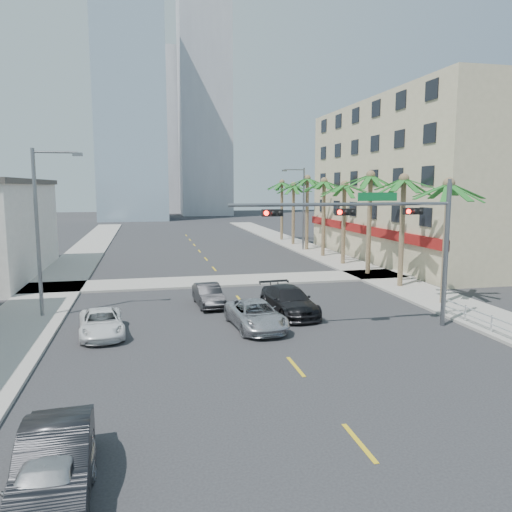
{
  "coord_description": "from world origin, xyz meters",
  "views": [
    {
      "loc": [
        -5.58,
        -14.03,
        7.05
      ],
      "look_at": [
        -0.14,
        10.64,
        3.5
      ],
      "focal_mm": 35.0,
      "sensor_mm": 36.0,
      "label": 1
    }
  ],
  "objects_px": {
    "car_parked_far": "(101,323)",
    "car_lane_center": "(256,315)",
    "car_lane_right": "(289,301)",
    "car_lane_left": "(208,295)",
    "traffic_signal_mast": "(388,228)",
    "car_parked_mid": "(55,462)",
    "car_parked_near": "(48,486)"
  },
  "relations": [
    {
      "from": "car_lane_left",
      "to": "car_lane_right",
      "type": "bearing_deg",
      "value": -39.44
    },
    {
      "from": "traffic_signal_mast",
      "to": "car_lane_center",
      "type": "relative_size",
      "value": 2.28
    },
    {
      "from": "car_parked_far",
      "to": "car_lane_right",
      "type": "bearing_deg",
      "value": 4.74
    },
    {
      "from": "traffic_signal_mast",
      "to": "car_lane_right",
      "type": "relative_size",
      "value": 2.13
    },
    {
      "from": "car_parked_far",
      "to": "car_lane_left",
      "type": "xyz_separation_m",
      "value": [
        5.69,
        4.83,
        0.05
      ]
    },
    {
      "from": "traffic_signal_mast",
      "to": "car_lane_left",
      "type": "xyz_separation_m",
      "value": [
        -7.9,
        6.87,
        -4.41
      ]
    },
    {
      "from": "car_parked_mid",
      "to": "car_lane_left",
      "type": "xyz_separation_m",
      "value": [
        5.69,
        17.4,
        -0.11
      ]
    },
    {
      "from": "traffic_signal_mast",
      "to": "car_parked_mid",
      "type": "relative_size",
      "value": 2.43
    },
    {
      "from": "car_lane_center",
      "to": "car_parked_mid",
      "type": "bearing_deg",
      "value": -126.34
    },
    {
      "from": "traffic_signal_mast",
      "to": "car_parked_near",
      "type": "bearing_deg",
      "value": -140.11
    },
    {
      "from": "car_parked_far",
      "to": "car_lane_center",
      "type": "bearing_deg",
      "value": -9.17
    },
    {
      "from": "car_parked_far",
      "to": "car_lane_center",
      "type": "distance_m",
      "value": 7.44
    },
    {
      "from": "car_parked_mid",
      "to": "car_parked_far",
      "type": "xyz_separation_m",
      "value": [
        0.0,
        12.56,
        -0.15
      ]
    },
    {
      "from": "car_parked_far",
      "to": "car_lane_right",
      "type": "xyz_separation_m",
      "value": [
        9.8,
        1.9,
        0.16
      ]
    },
    {
      "from": "car_parked_near",
      "to": "car_lane_right",
      "type": "xyz_separation_m",
      "value": [
        9.8,
        15.29,
        0.08
      ]
    },
    {
      "from": "traffic_signal_mast",
      "to": "car_parked_far",
      "type": "distance_m",
      "value": 14.44
    },
    {
      "from": "car_parked_near",
      "to": "car_lane_left",
      "type": "distance_m",
      "value": 19.1
    },
    {
      "from": "traffic_signal_mast",
      "to": "car_lane_right",
      "type": "xyz_separation_m",
      "value": [
        -3.78,
        3.94,
        -4.3
      ]
    },
    {
      "from": "car_parked_mid",
      "to": "car_lane_center",
      "type": "xyz_separation_m",
      "value": [
        7.42,
        12.18,
        -0.07
      ]
    },
    {
      "from": "traffic_signal_mast",
      "to": "car_lane_center",
      "type": "height_order",
      "value": "traffic_signal_mast"
    },
    {
      "from": "car_lane_center",
      "to": "car_lane_left",
      "type": "bearing_deg",
      "value": 103.44
    },
    {
      "from": "car_parked_near",
      "to": "car_lane_center",
      "type": "relative_size",
      "value": 0.82
    },
    {
      "from": "traffic_signal_mast",
      "to": "car_parked_mid",
      "type": "bearing_deg",
      "value": -142.24
    },
    {
      "from": "car_lane_center",
      "to": "car_lane_right",
      "type": "bearing_deg",
      "value": 38.86
    },
    {
      "from": "traffic_signal_mast",
      "to": "car_lane_right",
      "type": "height_order",
      "value": "traffic_signal_mast"
    },
    {
      "from": "car_parked_mid",
      "to": "car_lane_left",
      "type": "distance_m",
      "value": 18.3
    },
    {
      "from": "car_parked_far",
      "to": "car_lane_center",
      "type": "height_order",
      "value": "car_lane_center"
    },
    {
      "from": "car_parked_mid",
      "to": "car_parked_far",
      "type": "relative_size",
      "value": 1.06
    },
    {
      "from": "car_parked_mid",
      "to": "car_parked_near",
      "type": "bearing_deg",
      "value": -93.62
    },
    {
      "from": "car_lane_left",
      "to": "car_lane_center",
      "type": "relative_size",
      "value": 0.8
    },
    {
      "from": "car_parked_mid",
      "to": "car_lane_left",
      "type": "height_order",
      "value": "car_parked_mid"
    },
    {
      "from": "car_lane_center",
      "to": "car_lane_right",
      "type": "height_order",
      "value": "car_lane_right"
    }
  ]
}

